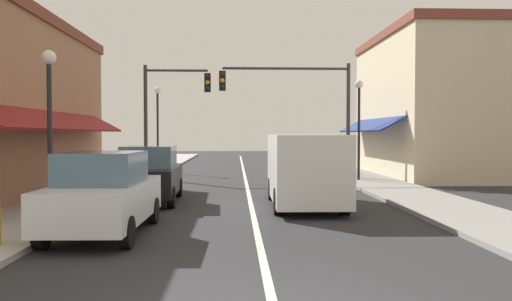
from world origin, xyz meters
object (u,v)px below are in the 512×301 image
parked_car_nearest_left (104,194)px  van_in_lane (305,168)px  street_lamp_right_mid (359,113)px  street_lamp_left_far (158,115)px  traffic_signal_left_corner (168,103)px  street_lamp_left_near (49,104)px  parked_car_second_left (150,174)px  traffic_signal_mast_arm (302,99)px

parked_car_nearest_left → van_in_lane: 6.35m
van_in_lane → street_lamp_right_mid: bearing=66.1°
parked_car_nearest_left → street_lamp_left_far: 18.40m
traffic_signal_left_corner → street_lamp_left_far: bearing=104.9°
traffic_signal_left_corner → street_lamp_right_mid: (8.69, -2.53, -0.55)m
street_lamp_right_mid → street_lamp_left_far: bearing=145.5°
van_in_lane → traffic_signal_left_corner: size_ratio=0.96×
parked_car_nearest_left → street_lamp_right_mid: (8.22, 11.43, 2.18)m
traffic_signal_left_corner → street_lamp_left_near: bearing=-96.5°
parked_car_nearest_left → parked_car_second_left: size_ratio=1.00×
parked_car_nearest_left → traffic_signal_left_corner: (-0.47, 13.96, 2.73)m
parked_car_second_left → street_lamp_left_near: street_lamp_left_near is taller
parked_car_second_left → street_lamp_left_near: bearing=-123.2°
traffic_signal_mast_arm → street_lamp_left_far: (-7.45, 5.40, -0.56)m
parked_car_nearest_left → street_lamp_left_far: street_lamp_left_far is taller
parked_car_nearest_left → street_lamp_right_mid: 14.24m
parked_car_nearest_left → traffic_signal_mast_arm: (5.86, 12.78, 2.90)m
traffic_signal_mast_arm → street_lamp_left_far: traffic_signal_mast_arm is taller
parked_car_nearest_left → van_in_lane: (4.83, 4.11, 0.27)m
street_lamp_left_far → parked_car_nearest_left: bearing=-85.0°
traffic_signal_left_corner → street_lamp_left_near: size_ratio=1.29×
traffic_signal_mast_arm → street_lamp_right_mid: 2.82m
parked_car_nearest_left → street_lamp_right_mid: size_ratio=0.92×
van_in_lane → traffic_signal_mast_arm: 9.12m
street_lamp_left_near → street_lamp_left_far: size_ratio=0.88×
parked_car_second_left → street_lamp_left_near: 4.21m
parked_car_nearest_left → traffic_signal_mast_arm: size_ratio=0.68×
van_in_lane → street_lamp_left_near: 7.20m
parked_car_nearest_left → traffic_signal_left_corner: traffic_signal_left_corner is taller
van_in_lane → street_lamp_left_far: street_lamp_left_far is taller
street_lamp_right_mid → street_lamp_left_far: 11.92m
van_in_lane → street_lamp_right_mid: size_ratio=1.16×
traffic_signal_left_corner → street_lamp_left_far: size_ratio=1.14×
parked_car_second_left → street_lamp_left_far: size_ratio=0.87×
van_in_lane → traffic_signal_mast_arm: traffic_signal_mast_arm is taller
street_lamp_left_far → traffic_signal_mast_arm: bearing=-35.9°
street_lamp_left_near → street_lamp_right_mid: size_ratio=0.94×
parked_car_second_left → traffic_signal_mast_arm: traffic_signal_mast_arm is taller
traffic_signal_mast_arm → street_lamp_right_mid: traffic_signal_mast_arm is taller
parked_car_second_left → street_lamp_right_mid: 10.47m
traffic_signal_mast_arm → street_lamp_left_far: bearing=144.1°
traffic_signal_left_corner → van_in_lane: bearing=-61.7°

